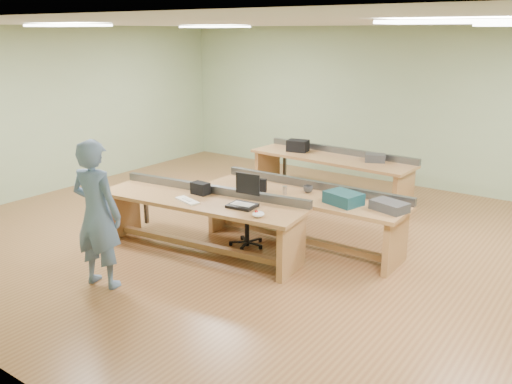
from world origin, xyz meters
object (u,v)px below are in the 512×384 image
laptop_base (242,206)px  drinks_can (285,190)px  parts_bin_teal (343,198)px  person (97,214)px  parts_bin_grey (389,206)px  mug (308,189)px  workbench_back (331,167)px  task_chair (248,222)px  workbench_mid (303,207)px  camera_bag (200,188)px  workbench_front (201,213)px

laptop_base → drinks_can: bearing=74.8°
laptop_base → parts_bin_teal: size_ratio=0.77×
person → parts_bin_grey: 3.53m
laptop_base → mug: size_ratio=2.69×
workbench_back → task_chair: size_ratio=3.28×
workbench_mid → laptop_base: bearing=-109.6°
parts_bin_grey → workbench_back: bearing=131.5°
mug → parts_bin_teal: bearing=-15.6°
parts_bin_grey → mug: (-1.22, 0.09, -0.01)m
laptop_base → workbench_back: bearing=91.9°
laptop_base → camera_bag: 0.82m
parts_bin_grey → mug: bearing=175.8°
laptop_base → task_chair: bearing=113.6°
workbench_front → drinks_can: 1.18m
parts_bin_grey → drinks_can: bearing=-173.8°
parts_bin_teal → camera_bag: bearing=-157.5°
workbench_front → person: 1.51m
person → workbench_front: bearing=-111.3°
workbench_front → mug: 1.51m
parts_bin_grey → mug: 1.23m
drinks_can → task_chair: bearing=-147.4°
mug → drinks_can: drinks_can is taller
task_chair → drinks_can: task_chair is taller
workbench_mid → workbench_back: size_ratio=0.96×
mug → workbench_front: bearing=-133.0°
laptop_base → parts_bin_grey: bearing=25.3°
workbench_front → laptop_base: bearing=-2.7°
parts_bin_teal → mug: bearing=164.4°
parts_bin_grey → person: bearing=-136.0°
camera_bag → task_chair: 0.82m
workbench_back → person: 4.77m
person → camera_bag: size_ratio=7.26×
person → parts_bin_teal: 3.06m
camera_bag → parts_bin_grey: camera_bag is taller
workbench_mid → parts_bin_grey: (1.25, -0.01, 0.25)m
workbench_mid → drinks_can: drinks_can is taller
workbench_front → workbench_mid: bearing=38.8°
camera_bag → parts_bin_teal: camera_bag is taller
mug → drinks_can: size_ratio=1.13×
task_chair → parts_bin_grey: task_chair is taller
camera_bag → task_chair: size_ratio=0.26×
workbench_mid → laptop_base: (-0.33, -0.97, 0.21)m
laptop_base → camera_bag: (-0.81, 0.12, 0.06)m
mug → person: bearing=-117.4°
camera_bag → drinks_can: camera_bag is taller
workbench_mid → camera_bag: bearing=-144.3°
task_chair → workbench_front: bearing=-138.5°
workbench_mid → parts_bin_teal: size_ratio=6.58×
workbench_mid → workbench_back: bearing=108.0°
workbench_front → workbench_back: size_ratio=0.98×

